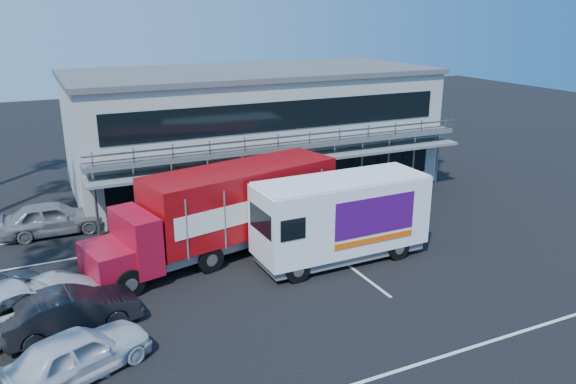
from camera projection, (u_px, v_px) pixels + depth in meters
name	position (u px, v px, depth m)	size (l,w,h in m)	color
ground	(322.00, 286.00, 22.91)	(120.00, 120.00, 0.00)	black
building	(253.00, 127.00, 35.87)	(22.40, 12.00, 7.30)	#A0A496
red_truck	(227.00, 208.00, 25.44)	(12.12, 5.32, 3.98)	maroon
white_van	(341.00, 217.00, 24.82)	(7.83, 2.81, 3.80)	white
parked_car_a	(78.00, 353.00, 17.06)	(1.84, 4.57, 1.56)	silver
parked_car_b	(72.00, 311.00, 19.49)	(1.62, 4.64, 1.53)	black
parked_car_c	(18.00, 305.00, 19.75)	(2.81, 6.09, 1.69)	silver
parked_car_e	(53.00, 218.00, 28.09)	(1.99, 4.95, 1.69)	gray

